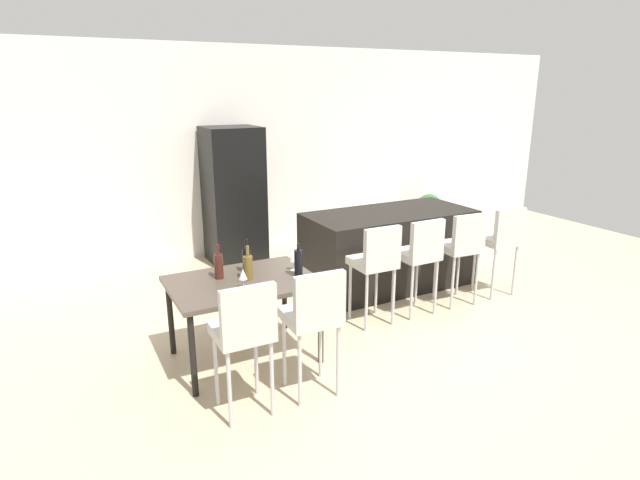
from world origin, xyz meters
The scene contains 18 objects.
ground_plane centered at (0.00, 0.00, 0.00)m, with size 10.00×10.00×0.00m, color #C6B28E.
back_wall centered at (0.00, 2.99, 1.45)m, with size 10.00×0.12×2.90m, color silver.
kitchen_island centered at (0.21, 0.77, 0.46)m, with size 2.00×0.93×0.92m, color black.
bar_chair_left centered at (-0.54, -0.08, 0.70)m, with size 0.41×0.41×1.05m.
bar_chair_middle centered at (0.00, -0.08, 0.70)m, with size 0.41×0.41×1.05m.
bar_chair_right centered at (0.57, -0.08, 0.70)m, with size 0.43×0.43×1.05m.
bar_chair_far centered at (1.16, -0.08, 0.70)m, with size 0.42×0.42×1.05m.
dining_table centered at (-1.95, -0.12, 0.67)m, with size 1.23×0.89×0.74m.
dining_chair_near centered at (-2.22, -0.93, 0.70)m, with size 0.40×0.40×1.05m.
dining_chair_far centered at (-1.67, -0.93, 0.70)m, with size 0.42×0.42×1.05m.
wine_bottle_corner centered at (-1.84, 0.05, 0.85)m, with size 0.08×0.08×0.31m.
wine_bottle_left centered at (-2.11, 0.02, 0.86)m, with size 0.08×0.08×0.31m.
wine_bottle_right centered at (-1.89, -0.13, 0.85)m, with size 0.08×0.08×0.30m.
wine_bottle_inner centered at (-1.48, -0.26, 0.87)m, with size 0.07×0.07×0.30m.
wine_glass_middle centered at (-1.45, -0.09, 0.86)m, with size 0.07×0.07×0.17m.
wine_glass_far centered at (-2.00, -0.31, 0.86)m, with size 0.07×0.07×0.17m.
refrigerator centered at (-1.11, 2.55, 0.92)m, with size 0.72×0.68×1.84m, color black.
potted_plant centered at (2.28, 2.54, 0.37)m, with size 0.43×0.43×0.63m.
Camera 1 is at (-3.31, -4.14, 2.33)m, focal length 29.23 mm.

